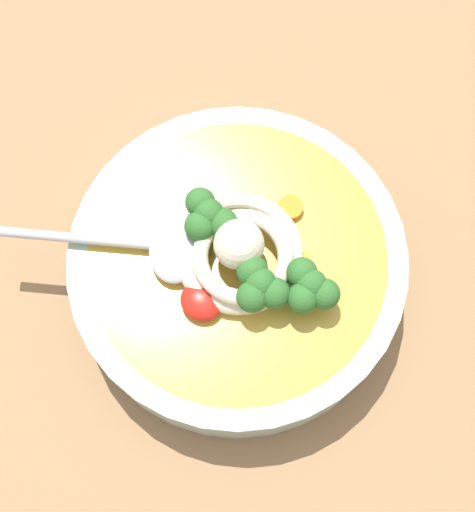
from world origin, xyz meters
The scene contains 10 objects.
table_slab centered at (0.00, 0.00, 1.30)cm, with size 134.52×134.52×2.61cm, color #936D47.
soup_bowl centered at (1.98, 1.59, 5.70)cm, with size 26.99×26.99×5.98cm.
noodle_pile centered at (2.22, 1.57, 9.98)cm, with size 11.08×10.86×4.45cm.
soup_spoon centered at (-3.40, -1.31, 9.39)cm, with size 16.76×11.14×1.60cm.
chili_sauce_dollop centered at (1.86, -3.18, 9.33)cm, with size 3.30×2.97×1.49cm, color red.
broccoli_floret_near_spoon centered at (5.13, -0.12, 10.93)cm, with size 4.73×4.07×3.74cm.
broccoli_floret_far centered at (-1.27, 2.32, 10.90)cm, with size 4.67×4.02×3.69cm.
broccoli_floret_beside_noodles centered at (8.26, 1.84, 10.88)cm, with size 4.62×3.97×3.65cm.
carrot_slice_extra_b centered at (3.30, 7.24, 8.91)cm, with size 2.03×2.03×0.65cm, color orange.
carrot_slice_center centered at (6.20, 3.55, 8.86)cm, with size 2.23×2.23×0.55cm, color orange.
Camera 1 is at (12.11, -13.59, 60.51)cm, focal length 49.14 mm.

